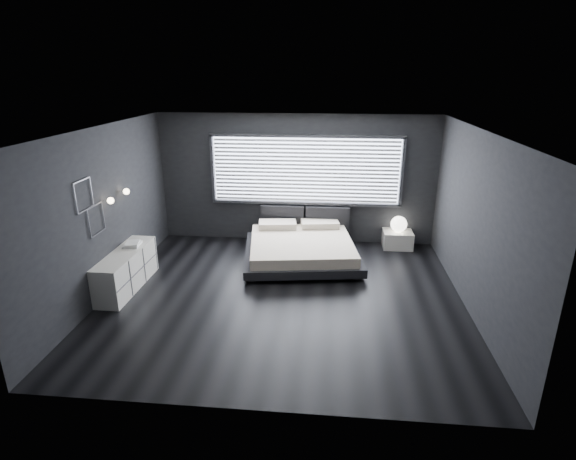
# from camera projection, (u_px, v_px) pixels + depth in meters

# --- Properties ---
(room) EXTENTS (6.04, 6.00, 2.80)m
(room) POSITION_uv_depth(u_px,v_px,m) (283.00, 218.00, 7.19)
(room) COLOR black
(room) RESTS_ON ground
(window) EXTENTS (4.14, 0.09, 1.52)m
(window) POSITION_uv_depth(u_px,v_px,m) (306.00, 171.00, 9.63)
(window) COLOR white
(window) RESTS_ON ground
(headboard) EXTENTS (1.96, 0.16, 0.52)m
(headboard) POSITION_uv_depth(u_px,v_px,m) (305.00, 217.00, 9.92)
(headboard) COLOR black
(headboard) RESTS_ON ground
(sconce_near) EXTENTS (0.18, 0.11, 0.11)m
(sconce_near) POSITION_uv_depth(u_px,v_px,m) (110.00, 201.00, 7.43)
(sconce_near) COLOR silver
(sconce_near) RESTS_ON ground
(sconce_far) EXTENTS (0.18, 0.11, 0.11)m
(sconce_far) POSITION_uv_depth(u_px,v_px,m) (126.00, 192.00, 8.00)
(sconce_far) COLOR silver
(sconce_far) RESTS_ON ground
(wall_art_upper) EXTENTS (0.01, 0.48, 0.48)m
(wall_art_upper) POSITION_uv_depth(u_px,v_px,m) (84.00, 195.00, 6.80)
(wall_art_upper) COLOR #47474C
(wall_art_upper) RESTS_ON ground
(wall_art_lower) EXTENTS (0.01, 0.48, 0.48)m
(wall_art_lower) POSITION_uv_depth(u_px,v_px,m) (96.00, 220.00, 7.19)
(wall_art_lower) COLOR #47474C
(wall_art_lower) RESTS_ON ground
(bed) EXTENTS (2.52, 2.44, 0.58)m
(bed) POSITION_uv_depth(u_px,v_px,m) (301.00, 248.00, 9.04)
(bed) COLOR black
(bed) RESTS_ON ground
(nightstand) EXTENTS (0.63, 0.52, 0.36)m
(nightstand) POSITION_uv_depth(u_px,v_px,m) (397.00, 239.00, 9.74)
(nightstand) COLOR silver
(nightstand) RESTS_ON ground
(orb_lamp) EXTENTS (0.35, 0.35, 0.35)m
(orb_lamp) POSITION_uv_depth(u_px,v_px,m) (399.00, 224.00, 9.60)
(orb_lamp) COLOR white
(orb_lamp) RESTS_ON nightstand
(dresser) EXTENTS (0.49, 1.68, 0.67)m
(dresser) POSITION_uv_depth(u_px,v_px,m) (126.00, 270.00, 7.86)
(dresser) COLOR silver
(dresser) RESTS_ON ground
(book_stack) EXTENTS (0.30, 0.38, 0.07)m
(book_stack) POSITION_uv_depth(u_px,v_px,m) (132.00, 244.00, 8.03)
(book_stack) COLOR silver
(book_stack) RESTS_ON dresser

